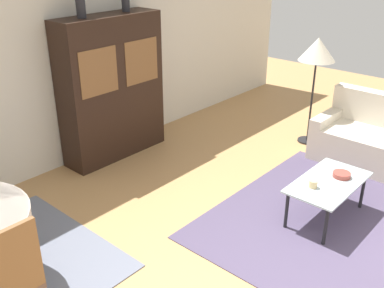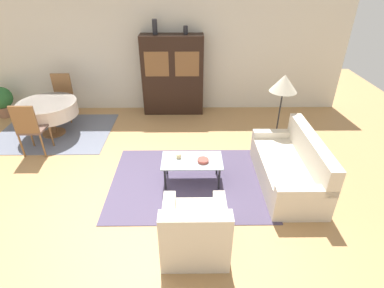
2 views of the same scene
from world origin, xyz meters
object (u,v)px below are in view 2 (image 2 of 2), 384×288
at_px(bowl, 203,160).
at_px(vase_short, 186,30).
at_px(armchair, 195,231).
at_px(cup, 179,156).
at_px(dining_chair_near, 30,127).
at_px(coffee_table, 192,162).
at_px(floor_lamp, 284,85).
at_px(display_cabinet, 173,75).
at_px(dining_table, 48,109).
at_px(vase_tall, 155,27).
at_px(dining_chair_far, 62,94).
at_px(potted_plant, 1,100).
at_px(couch, 290,168).

xyz_separation_m(bowl, vase_short, (-0.29, 2.97, 1.51)).
bearing_deg(armchair, cup, 99.24).
xyz_separation_m(dining_chair_near, cup, (2.82, -0.84, -0.13)).
distance_m(coffee_table, bowl, 0.20).
xyz_separation_m(dining_chair_near, floor_lamp, (4.72, 0.20, 0.72)).
relative_size(cup, bowl, 0.46).
bearing_deg(display_cabinet, armchair, -83.99).
bearing_deg(coffee_table, armchair, -89.11).
xyz_separation_m(coffee_table, dining_table, (-3.04, 1.74, 0.20)).
bearing_deg(vase_tall, dining_chair_near, -138.15).
distance_m(display_cabinet, vase_tall, 1.16).
height_order(display_cabinet, dining_chair_far, display_cabinet).
distance_m(dining_table, potted_plant, 1.83).
relative_size(vase_tall, vase_short, 1.78).
bearing_deg(floor_lamp, dining_table, 172.38).
distance_m(bowl, vase_tall, 3.50).
distance_m(armchair, dining_table, 4.41).
relative_size(coffee_table, dining_table, 0.83).
bearing_deg(couch, cup, 85.94).
height_order(armchair, display_cabinet, display_cabinet).
bearing_deg(cup, couch, -4.06).
xyz_separation_m(armchair, vase_tall, (-0.82, 4.34, 1.73)).
bearing_deg(dining_chair_near, potted_plant, 130.93).
distance_m(couch, dining_chair_far, 5.37).
relative_size(vase_short, potted_plant, 0.25).
bearing_deg(vase_short, display_cabinet, -179.83).
bearing_deg(dining_table, floor_lamp, -7.62).
bearing_deg(dining_table, vase_short, 21.93).
height_order(display_cabinet, vase_short, vase_short).
bearing_deg(coffee_table, vase_short, 92.26).
height_order(dining_chair_near, vase_short, vase_short).
xyz_separation_m(display_cabinet, potted_plant, (-4.15, -0.22, -0.52)).
bearing_deg(display_cabinet, floor_lamp, -40.46).
height_order(dining_chair_near, vase_tall, vase_tall).
relative_size(armchair, dining_chair_near, 0.82).
bearing_deg(display_cabinet, coffee_table, -81.52).
height_order(armchair, vase_short, vase_short).
distance_m(cup, vase_tall, 3.30).
bearing_deg(potted_plant, couch, -23.92).
relative_size(dining_table, cup, 14.16).
relative_size(display_cabinet, dining_chair_near, 1.78).
height_order(dining_chair_far, floor_lamp, floor_lamp).
xyz_separation_m(armchair, dining_table, (-3.06, 3.16, 0.28)).
relative_size(dining_table, vase_tall, 3.75).
bearing_deg(display_cabinet, vase_tall, 179.85).
xyz_separation_m(display_cabinet, dining_chair_far, (-2.60, -0.35, -0.34)).
relative_size(display_cabinet, dining_chair_far, 1.78).
height_order(dining_chair_far, vase_short, vase_short).
height_order(dining_chair_far, bowl, dining_chair_far).
xyz_separation_m(coffee_table, cup, (-0.22, 0.07, 0.08)).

